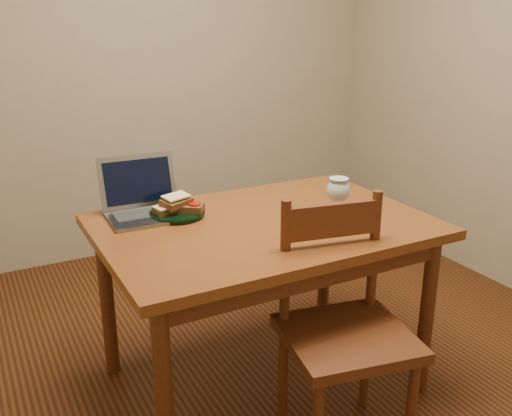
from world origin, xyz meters
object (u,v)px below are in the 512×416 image
table (264,241)px  laptop (144,200)px  plate (177,214)px  milk_glass (338,200)px  chair (345,319)px

table → laptop: bearing=140.9°
plate → milk_glass: milk_glass is taller
plate → laptop: laptop is taller
chair → plate: (-0.36, 0.68, 0.24)m
milk_glass → laptop: (-0.66, 0.45, -0.03)m
plate → laptop: 0.15m
chair → laptop: bearing=131.9°
plate → table: bearing=-38.3°
table → milk_glass: size_ratio=7.15×
table → plate: plate is taller
chair → plate: 0.81m
milk_glass → laptop: 0.80m
table → milk_glass: 0.34m
table → laptop: 0.53m
table → chair: chair is taller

